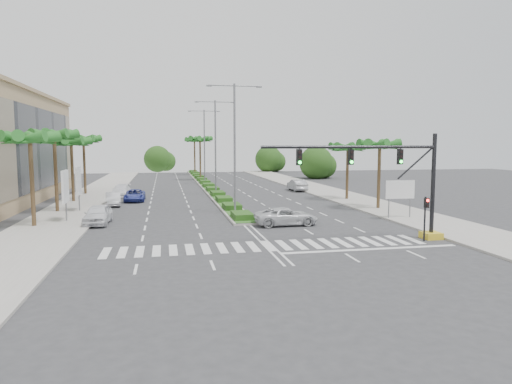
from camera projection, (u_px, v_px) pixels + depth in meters
ground at (268, 246)px, 29.14m from camera, size 160.00×160.00×0.00m
footpath_right at (359, 201)px, 51.63m from camera, size 6.00×120.00×0.15m
footpath_left at (76, 209)px, 45.64m from camera, size 6.00×120.00×0.15m
median at (205, 184)px, 73.01m from camera, size 2.20×75.00×0.20m
median_grass at (205, 184)px, 72.99m from camera, size 1.80×75.00×0.04m
signal_gantry at (403, 189)px, 30.61m from camera, size 12.60×1.20×7.20m
pedestrian_signal at (426, 211)px, 30.36m from camera, size 0.28×0.36×3.00m
direction_sign at (400, 191)px, 39.34m from camera, size 2.70×0.11×3.40m
billboard_near at (65, 187)px, 37.68m from camera, size 0.18×2.10×4.35m
billboard_far at (78, 181)px, 43.53m from camera, size 0.18×2.10×4.35m
palm_left_near at (30, 142)px, 34.95m from camera, size 4.57×4.68×7.55m
palm_left_mid at (54, 138)px, 42.71m from camera, size 4.57×4.68×7.95m
palm_left_far at (71, 144)px, 50.57m from camera, size 4.57×4.68×7.35m
palm_left_end at (84, 141)px, 58.33m from camera, size 4.57×4.68×7.75m
palm_right_near at (380, 147)px, 45.01m from camera, size 4.57×4.68×7.05m
palm_right_far at (348, 149)px, 52.84m from camera, size 4.57×4.68×6.75m
palm_median_a at (200, 141)px, 82.02m from camera, size 4.57×4.68×8.05m
palm_median_b at (194, 141)px, 96.65m from camera, size 4.57×4.68×8.05m
streetlight_near at (235, 141)px, 42.09m from camera, size 5.10×0.25×12.00m
streetlight_mid at (215, 142)px, 57.69m from camera, size 5.10×0.25×12.00m
streetlight_far at (204, 142)px, 73.29m from camera, size 5.10×0.25×12.00m
car_parked_a at (98, 214)px, 37.05m from camera, size 2.09×4.77×1.60m
car_parked_b at (113, 199)px, 48.30m from camera, size 1.91×4.42×1.41m
car_parked_c at (135, 195)px, 52.17m from camera, size 2.25×4.84×1.34m
car_parked_d at (121, 191)px, 57.04m from camera, size 2.41×5.06×1.42m
car_crossing at (286, 216)px, 36.61m from camera, size 5.17×2.53×1.41m
car_right at (297, 185)px, 63.85m from camera, size 1.80×4.93×1.61m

